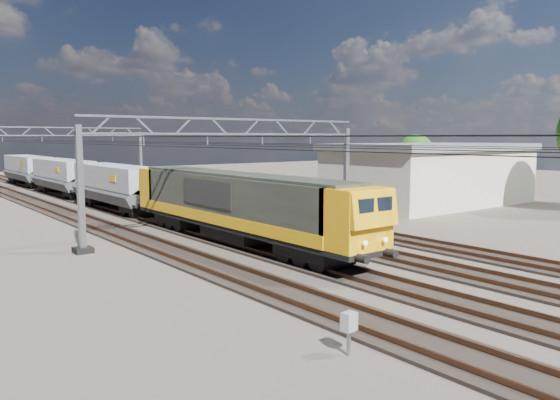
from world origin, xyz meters
TOP-DOWN VIEW (x-y plane):
  - ground at (0.00, 0.00)m, footprint 160.00×160.00m
  - track_outer_west at (-6.00, 0.00)m, footprint 2.60×140.00m
  - track_loco at (-2.00, 0.00)m, footprint 2.60×140.00m
  - track_inner_east at (2.00, 0.00)m, footprint 2.60×140.00m
  - track_outer_east at (6.00, 0.00)m, footprint 2.60×140.00m
  - catenary_gantry_mid at (0.00, 4.00)m, footprint 19.90×0.90m
  - catenary_gantry_far at (0.00, 40.00)m, footprint 19.90×0.90m
  - overhead_wires at (0.00, 8.00)m, footprint 12.03×140.00m
  - locomotive at (-2.00, 0.89)m, footprint 2.76×21.10m
  - hopper_wagon_lead at (-2.00, 18.58)m, footprint 3.38×13.00m
  - hopper_wagon_mid at (-2.00, 32.78)m, footprint 3.38×13.00m
  - hopper_wagon_third at (-2.00, 46.98)m, footprint 3.38×13.00m
  - trackside_cabinet at (-8.17, -13.97)m, footprint 0.44×0.35m
  - industrial_shed at (22.00, 6.00)m, footprint 18.60×10.60m
  - tree_far at (30.32, 13.79)m, footprint 4.79×4.39m

SIDE VIEW (x-z plane):
  - ground at x=0.00m, z-range 0.00..0.00m
  - track_outer_west at x=-6.00m, z-range -0.08..0.22m
  - track_loco at x=-2.00m, z-range -0.08..0.22m
  - track_inner_east at x=2.00m, z-range -0.08..0.22m
  - track_outer_east at x=6.00m, z-range -0.08..0.22m
  - trackside_cabinet at x=-8.17m, z-range 0.32..1.54m
  - hopper_wagon_lead at x=-2.00m, z-range 0.60..3.86m
  - hopper_wagon_mid at x=-2.00m, z-range 0.60..3.86m
  - hopper_wagon_third at x=-2.00m, z-range 0.60..3.86m
  - locomotive at x=-2.00m, z-range 0.52..4.14m
  - industrial_shed at x=22.00m, z-range 0.03..5.43m
  - catenary_gantry_mid at x=0.00m, z-range 0.35..7.46m
  - catenary_gantry_far at x=0.00m, z-range 0.35..7.46m
  - tree_far at x=30.32m, z-range 0.85..7.13m
  - overhead_wires at x=0.00m, z-range 5.48..6.02m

